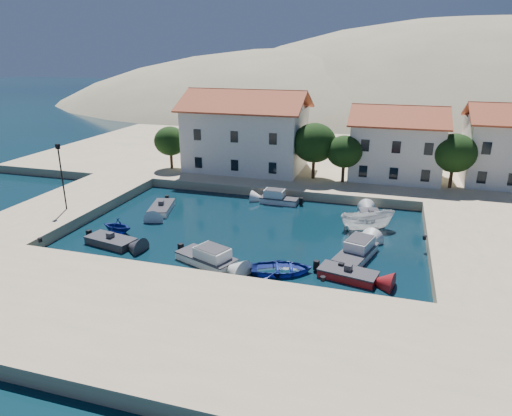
# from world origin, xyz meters

# --- Properties ---
(ground) EXTENTS (400.00, 400.00, 0.00)m
(ground) POSITION_xyz_m (0.00, 0.00, 0.00)
(ground) COLOR black
(ground) RESTS_ON ground
(quay_south) EXTENTS (52.00, 12.00, 1.00)m
(quay_south) POSITION_xyz_m (0.00, -6.00, 0.50)
(quay_south) COLOR tan
(quay_south) RESTS_ON ground
(quay_east) EXTENTS (11.00, 20.00, 1.00)m
(quay_east) POSITION_xyz_m (20.50, 10.00, 0.50)
(quay_east) COLOR tan
(quay_east) RESTS_ON ground
(quay_west) EXTENTS (8.00, 20.00, 1.00)m
(quay_west) POSITION_xyz_m (-19.00, 10.00, 0.50)
(quay_west) COLOR tan
(quay_west) RESTS_ON ground
(quay_north) EXTENTS (80.00, 36.00, 1.00)m
(quay_north) POSITION_xyz_m (2.00, 38.00, 0.50)
(quay_north) COLOR tan
(quay_north) RESTS_ON ground
(hills) EXTENTS (254.00, 176.00, 99.00)m
(hills) POSITION_xyz_m (20.64, 123.62, -23.40)
(hills) COLOR gray
(hills) RESTS_ON ground
(building_left) EXTENTS (14.70, 9.45, 9.70)m
(building_left) POSITION_xyz_m (-6.00, 28.00, 5.94)
(building_left) COLOR silver
(building_left) RESTS_ON quay_north
(building_mid) EXTENTS (10.50, 8.40, 8.30)m
(building_mid) POSITION_xyz_m (12.00, 29.00, 5.22)
(building_mid) COLOR silver
(building_mid) RESTS_ON quay_north
(building_right) EXTENTS (9.45, 8.40, 8.80)m
(building_right) POSITION_xyz_m (24.00, 30.00, 5.47)
(building_right) COLOR silver
(building_right) RESTS_ON quay_north
(trees) EXTENTS (37.30, 5.30, 6.45)m
(trees) POSITION_xyz_m (4.51, 25.46, 4.84)
(trees) COLOR #382314
(trees) RESTS_ON quay_north
(lamppost) EXTENTS (0.35, 0.25, 6.22)m
(lamppost) POSITION_xyz_m (-17.50, 8.00, 4.75)
(lamppost) COLOR black
(lamppost) RESTS_ON quay_west
(bollards) EXTENTS (29.36, 9.56, 0.30)m
(bollards) POSITION_xyz_m (2.80, 3.87, 1.15)
(bollards) COLOR black
(bollards) RESTS_ON ground
(motorboat_grey_sw) EXTENTS (4.54, 2.67, 1.25)m
(motorboat_grey_sw) POSITION_xyz_m (-10.06, 3.92, 0.29)
(motorboat_grey_sw) COLOR #343439
(motorboat_grey_sw) RESTS_ON ground
(cabin_cruiser_south) EXTENTS (5.21, 3.68, 1.60)m
(cabin_cruiser_south) POSITION_xyz_m (-1.16, 3.00, 0.48)
(cabin_cruiser_south) COLOR white
(cabin_cruiser_south) RESTS_ON ground
(rowboat_south) EXTENTS (5.30, 4.46, 0.94)m
(rowboat_south) POSITION_xyz_m (4.69, 3.07, 0.00)
(rowboat_south) COLOR navy
(rowboat_south) RESTS_ON ground
(motorboat_red_se) EXTENTS (4.36, 2.63, 1.25)m
(motorboat_red_se) POSITION_xyz_m (9.39, 3.60, 0.29)
(motorboat_red_se) COLOR maroon
(motorboat_red_se) RESTS_ON ground
(cabin_cruiser_east) EXTENTS (3.31, 5.36, 1.60)m
(cabin_cruiser_east) POSITION_xyz_m (9.63, 7.06, 0.48)
(cabin_cruiser_east) COLOR white
(cabin_cruiser_east) RESTS_ON ground
(boat_east) EXTENTS (5.23, 3.56, 1.89)m
(boat_east) POSITION_xyz_m (10.05, 13.45, 0.00)
(boat_east) COLOR white
(boat_east) RESTS_ON ground
(motorboat_white_ne) EXTENTS (2.61, 4.21, 1.25)m
(motorboat_white_ne) POSITION_xyz_m (10.25, 15.95, 0.29)
(motorboat_white_ne) COLOR white
(motorboat_white_ne) RESTS_ON ground
(rowboat_west) EXTENTS (3.08, 2.73, 1.50)m
(rowboat_west) POSITION_xyz_m (-11.07, 6.44, 0.00)
(rowboat_west) COLOR navy
(rowboat_west) RESTS_ON ground
(motorboat_white_west) EXTENTS (2.99, 4.71, 1.25)m
(motorboat_white_west) POSITION_xyz_m (-9.99, 12.63, 0.29)
(motorboat_white_west) COLOR white
(motorboat_white_west) RESTS_ON ground
(cabin_cruiser_north) EXTENTS (4.02, 1.78, 1.60)m
(cabin_cruiser_north) POSITION_xyz_m (0.71, 18.43, 0.48)
(cabin_cruiser_north) COLOR white
(cabin_cruiser_north) RESTS_ON ground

